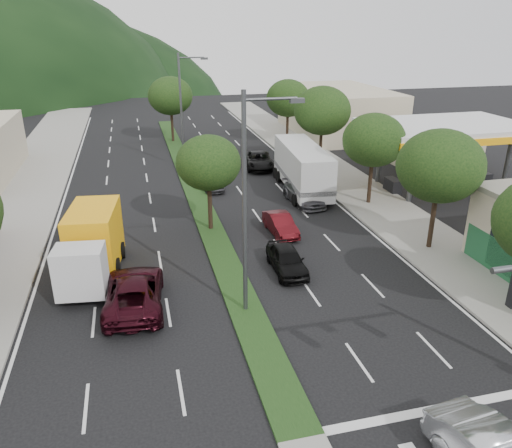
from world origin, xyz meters
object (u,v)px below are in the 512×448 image
object	(u,v)px
tree_r_c	(374,140)
streetlight_mid	(183,106)
tree_r_d	(322,111)
tree_med_far	(170,96)
car_queue_b	(304,194)
car_queue_d	(259,160)
suv_maroon	(134,292)
streetlight_near	(249,197)
car_queue_e	(212,181)
tree_med_near	(208,163)
tree_r_b	(440,166)
motorhome	(302,168)
car_queue_a	(287,259)
car_queue_c	(280,224)
box_truck	(92,246)
tree_r_e	(288,98)

from	to	relation	value
tree_r_c	streetlight_mid	world-z (taller)	streetlight_mid
tree_r_d	tree_med_far	xyz separation A→B (m)	(-12.00, 14.00, -0.17)
tree_med_far	car_queue_b	bearing A→B (deg)	-71.76
streetlight_mid	car_queue_d	world-z (taller)	streetlight_mid
suv_maroon	car_queue_b	world-z (taller)	suv_maroon
streetlight_mid	car_queue_d	xyz separation A→B (m)	(6.39, -1.65, -4.88)
suv_maroon	car_queue_d	bearing A→B (deg)	-113.98
streetlight_near	car_queue_e	distance (m)	19.05
streetlight_near	tree_med_far	bearing A→B (deg)	90.33
tree_r_d	car_queue_b	distance (m)	10.75
tree_med_near	car_queue_e	xyz separation A→B (m)	(1.50, 8.35, -3.77)
tree_r_b	car_queue_b	distance (m)	11.27
tree_r_c	tree_med_far	size ratio (longest dim) A/B	0.93
tree_r_d	streetlight_mid	bearing A→B (deg)	165.73
streetlight_near	motorhome	bearing A→B (deg)	63.48
car_queue_d	motorhome	bearing A→B (deg)	-69.78
streetlight_near	car_queue_a	size ratio (longest dim) A/B	2.52
streetlight_mid	suv_maroon	size ratio (longest dim) A/B	1.77
tree_r_b	streetlight_mid	size ratio (longest dim) A/B	0.69
streetlight_mid	car_queue_c	size ratio (longest dim) A/B	2.65
car_queue_e	motorhome	world-z (taller)	motorhome
car_queue_e	box_truck	xyz separation A→B (m)	(-8.41, -12.76, 0.93)
tree_r_d	streetlight_near	distance (m)	24.97
tree_med_near	tree_r_c	bearing A→B (deg)	9.46
car_queue_d	box_truck	distance (m)	22.33
car_queue_b	car_queue_d	distance (m)	10.04
motorhome	tree_med_near	bearing A→B (deg)	-138.62
streetlight_near	car_queue_c	world-z (taller)	streetlight_near
car_queue_a	car_queue_b	size ratio (longest dim) A/B	0.84
streetlight_mid	motorhome	bearing A→B (deg)	-47.77
motorhome	tree_r_e	bearing A→B (deg)	81.49
streetlight_near	car_queue_e	world-z (taller)	streetlight_near
suv_maroon	car_queue_e	size ratio (longest dim) A/B	1.48
tree_r_e	streetlight_mid	distance (m)	13.73
tree_r_c	car_queue_a	xyz separation A→B (m)	(-8.96, -8.65, -4.07)
car_queue_c	motorhome	world-z (taller)	motorhome
tree_med_far	car_queue_e	distance (m)	18.24
tree_r_b	box_truck	xyz separation A→B (m)	(-18.91, 1.59, -3.45)
motorhome	streetlight_near	bearing A→B (deg)	-111.75
car_queue_b	car_queue_e	world-z (taller)	car_queue_b
tree_r_e	motorhome	bearing A→B (deg)	-103.28
tree_med_far	car_queue_b	size ratio (longest dim) A/B	1.47
tree_r_c	motorhome	distance (m)	6.26
suv_maroon	box_truck	distance (m)	4.49
tree_med_far	tree_med_near	bearing A→B (deg)	-90.00
car_queue_b	box_truck	size ratio (longest dim) A/B	0.67
suv_maroon	car_queue_c	world-z (taller)	suv_maroon
car_queue_a	box_truck	bearing A→B (deg)	168.34
streetlight_mid	car_queue_a	bearing A→B (deg)	-82.55
car_queue_c	streetlight_near	bearing A→B (deg)	-118.12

